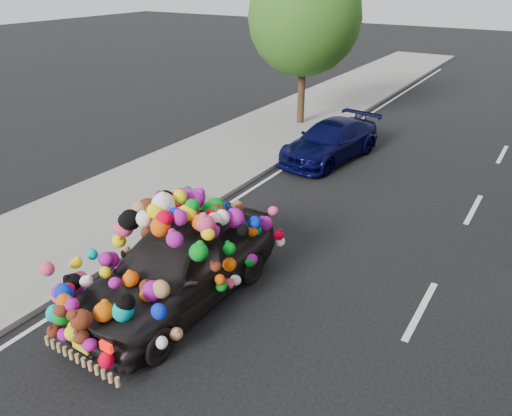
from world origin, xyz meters
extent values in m
plane|color=black|center=(0.00, 0.00, 0.00)|extent=(100.00, 100.00, 0.00)
cube|color=gray|center=(-4.30, 0.00, 0.06)|extent=(4.00, 60.00, 0.12)
cube|color=gray|center=(-2.35, 0.00, 0.07)|extent=(0.15, 60.00, 0.13)
cylinder|color=#332114|center=(-3.80, 9.50, 1.36)|extent=(0.28, 0.28, 2.73)
sphere|color=#2C5717|center=(-3.80, 9.50, 4.03)|extent=(4.20, 4.20, 4.20)
imported|color=black|center=(-0.35, -2.05, 0.76)|extent=(1.91, 4.51, 1.52)
cube|color=red|center=(-1.02, -4.29, 0.78)|extent=(0.22, 0.07, 0.14)
cube|color=red|center=(0.20, -4.32, 0.78)|extent=(0.22, 0.07, 0.14)
cube|color=yellow|center=(-0.41, -4.31, 0.48)|extent=(0.34, 0.05, 0.12)
imported|color=black|center=(-1.18, 6.52, 0.61)|extent=(2.28, 4.39, 1.21)
camera|label=1|loc=(4.95, -7.90, 5.66)|focal=35.00mm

